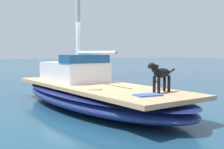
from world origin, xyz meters
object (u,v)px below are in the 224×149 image
at_px(dog_black, 160,74).
at_px(sailboat_main, 94,96).
at_px(deck_towel, 148,95).
at_px(deck_winch, 157,85).
at_px(coiled_rope, 95,89).

bearing_deg(dog_black, sailboat_main, 102.86).
relative_size(sailboat_main, deck_towel, 13.20).
relative_size(deck_winch, deck_towel, 0.38).
bearing_deg(coiled_rope, sailboat_main, 64.41).
xyz_separation_m(deck_winch, coiled_rope, (-1.34, 0.74, -0.08)).
bearing_deg(dog_black, coiled_rope, 129.33).
relative_size(coiled_rope, deck_towel, 0.58).
height_order(sailboat_main, coiled_rope, coiled_rope).
bearing_deg(sailboat_main, coiled_rope, -115.59).
relative_size(dog_black, deck_winch, 4.46).
xyz_separation_m(dog_black, coiled_rope, (-1.01, 1.23, -0.40)).
xyz_separation_m(coiled_rope, deck_towel, (0.47, -1.46, -0.01)).
bearing_deg(coiled_rope, deck_towel, -72.35).
distance_m(dog_black, coiled_rope, 1.64).
relative_size(sailboat_main, dog_black, 7.90).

